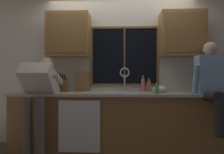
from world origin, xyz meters
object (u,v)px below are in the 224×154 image
(knife_block, at_px, (64,85))
(soap_dispenser, at_px, (157,89))
(mixing_bowl, at_px, (160,89))
(bottle_green_glass, at_px, (143,85))
(bottle_tall_clear, at_px, (149,86))
(person_sitting_on_counter, at_px, (213,81))
(cutting_board, at_px, (82,82))
(person_standing, at_px, (39,93))

(knife_block, bearing_deg, soap_dispenser, -12.38)
(knife_block, height_order, mixing_bowl, knife_block)
(mixing_bowl, distance_m, bottle_green_glass, 0.31)
(bottle_green_glass, bearing_deg, bottle_tall_clear, -38.51)
(person_sitting_on_counter, distance_m, cutting_board, 2.02)
(person_sitting_on_counter, bearing_deg, mixing_bowl, 155.54)
(cutting_board, bearing_deg, bottle_tall_clear, -2.67)
(knife_block, xyz_separation_m, bottle_green_glass, (1.32, 0.12, 0.01))
(cutting_board, distance_m, bottle_green_glass, 1.03)
(knife_block, distance_m, cutting_board, 0.31)
(person_standing, xyz_separation_m, person_sitting_on_counter, (2.50, 0.01, 0.17))
(bottle_tall_clear, bearing_deg, mixing_bowl, -37.61)
(person_sitting_on_counter, distance_m, mixing_bowl, 0.77)
(person_standing, xyz_separation_m, bottle_green_glass, (1.57, 0.51, 0.10))
(knife_block, bearing_deg, person_standing, -122.38)
(bottle_green_glass, bearing_deg, person_standing, -162.05)
(mixing_bowl, bearing_deg, person_sitting_on_counter, -24.46)
(cutting_board, xyz_separation_m, soap_dispenser, (1.18, -0.42, -0.10))
(cutting_board, relative_size, mixing_bowl, 1.46)
(cutting_board, relative_size, bottle_tall_clear, 1.46)
(cutting_board, distance_m, bottle_tall_clear, 1.12)
(knife_block, bearing_deg, bottle_tall_clear, 1.86)
(knife_block, relative_size, bottle_green_glass, 1.16)
(soap_dispenser, distance_m, bottle_green_glass, 0.46)
(soap_dispenser, distance_m, bottle_tall_clear, 0.37)
(bottle_green_glass, bearing_deg, person_sitting_on_counter, -28.34)
(person_standing, bearing_deg, knife_block, 57.62)
(bottle_green_glass, bearing_deg, knife_block, -175.02)
(knife_block, xyz_separation_m, mixing_bowl, (1.56, -0.07, -0.06))
(soap_dispenser, xyz_separation_m, bottle_tall_clear, (-0.06, 0.37, 0.03))
(knife_block, bearing_deg, cutting_board, 18.46)
(bottle_tall_clear, bearing_deg, soap_dispenser, -80.62)
(cutting_board, bearing_deg, person_sitting_on_counter, -13.90)
(person_standing, height_order, bottle_tall_clear, person_standing)
(knife_block, distance_m, soap_dispenser, 1.50)
(cutting_board, bearing_deg, soap_dispenser, -19.66)
(knife_block, relative_size, bottle_tall_clear, 1.38)
(knife_block, bearing_deg, person_sitting_on_counter, -9.75)
(cutting_board, bearing_deg, knife_block, -161.54)
(person_standing, xyz_separation_m, cutting_board, (0.54, 0.49, 0.16))
(soap_dispenser, relative_size, bottle_tall_clear, 0.71)
(person_sitting_on_counter, relative_size, cutting_board, 3.69)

